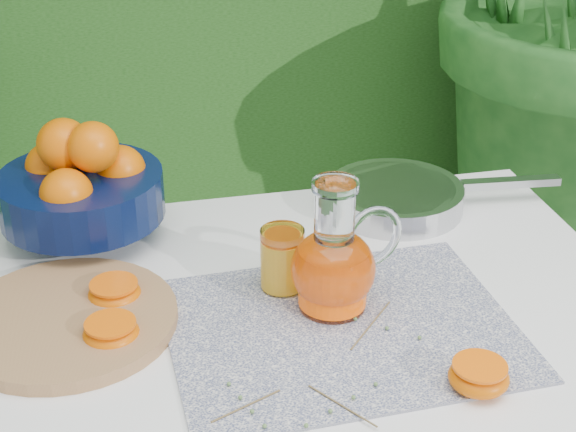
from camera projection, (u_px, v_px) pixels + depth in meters
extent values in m
cube|color=white|center=(291.00, 315.00, 1.26)|extent=(1.00, 0.70, 0.04)
cylinder|color=white|center=(15.00, 424.00, 1.61)|extent=(0.04, 0.04, 0.71)
cylinder|color=white|center=(474.00, 359.00, 1.78)|extent=(0.04, 0.04, 0.71)
cube|color=#0B1641|center=(342.00, 329.00, 1.20)|extent=(0.48, 0.38, 0.00)
cylinder|color=olive|center=(67.00, 320.00, 1.20)|extent=(0.32, 0.32, 0.02)
cylinder|color=black|center=(86.00, 226.00, 1.41)|extent=(0.12, 0.12, 0.04)
cylinder|color=black|center=(82.00, 195.00, 1.38)|extent=(0.33, 0.33, 0.07)
sphere|color=#E15F02|center=(51.00, 167.00, 1.40)|extent=(0.10, 0.10, 0.08)
sphere|color=#E15F02|center=(120.00, 170.00, 1.39)|extent=(0.10, 0.10, 0.08)
sphere|color=#E15F02|center=(67.00, 195.00, 1.32)|extent=(0.10, 0.10, 0.08)
sphere|color=#E15F02|center=(92.00, 159.00, 1.43)|extent=(0.10, 0.10, 0.08)
sphere|color=#E15F02|center=(64.00, 145.00, 1.35)|extent=(0.10, 0.10, 0.08)
sphere|color=#E15F02|center=(93.00, 147.00, 1.33)|extent=(0.10, 0.10, 0.08)
cylinder|color=white|center=(332.00, 304.00, 1.24)|extent=(0.11, 0.11, 0.01)
ellipsoid|color=white|center=(333.00, 269.00, 1.21)|extent=(0.14, 0.14, 0.11)
cylinder|color=white|center=(335.00, 213.00, 1.17)|extent=(0.07, 0.07, 0.08)
cylinder|color=white|center=(335.00, 186.00, 1.15)|extent=(0.08, 0.08, 0.01)
torus|color=white|center=(372.00, 237.00, 1.22)|extent=(0.09, 0.03, 0.09)
cylinder|color=#E94D05|center=(333.00, 276.00, 1.22)|extent=(0.12, 0.12, 0.08)
cylinder|color=white|center=(282.00, 259.00, 1.26)|extent=(0.08, 0.08, 0.09)
cylinder|color=gold|center=(282.00, 264.00, 1.27)|extent=(0.07, 0.07, 0.08)
cylinder|color=#DC6706|center=(282.00, 240.00, 1.25)|extent=(0.07, 0.07, 0.00)
cylinder|color=#ACADB1|center=(395.00, 197.00, 1.50)|extent=(0.25, 0.25, 0.04)
cylinder|color=silver|center=(396.00, 188.00, 1.49)|extent=(0.22, 0.22, 0.01)
cube|color=#ACADB1|center=(511.00, 183.00, 1.52)|extent=(0.18, 0.04, 0.01)
ellipsoid|color=#E15F02|center=(111.00, 334.00, 1.16)|extent=(0.09, 0.09, 0.04)
cylinder|color=#DC6706|center=(110.00, 324.00, 1.15)|extent=(0.08, 0.08, 0.00)
ellipsoid|color=#E15F02|center=(115.00, 294.00, 1.24)|extent=(0.09, 0.09, 0.04)
cylinder|color=#DC6706|center=(114.00, 284.00, 1.23)|extent=(0.08, 0.08, 0.00)
ellipsoid|color=#E15F02|center=(479.00, 377.00, 1.08)|extent=(0.09, 0.09, 0.04)
cylinder|color=#DC6706|center=(480.00, 366.00, 1.07)|extent=(0.08, 0.08, 0.00)
cylinder|color=brown|center=(342.00, 406.00, 1.05)|extent=(0.06, 0.09, 0.00)
sphere|color=#53753D|center=(306.00, 425.00, 1.02)|extent=(0.01, 0.01, 0.01)
sphere|color=#53753D|center=(330.00, 411.00, 1.04)|extent=(0.01, 0.01, 0.01)
sphere|color=#53753D|center=(354.00, 397.00, 1.06)|extent=(0.01, 0.01, 0.01)
sphere|color=#53753D|center=(376.00, 384.00, 1.08)|extent=(0.01, 0.01, 0.01)
cylinder|color=brown|center=(371.00, 325.00, 1.20)|extent=(0.09, 0.10, 0.00)
sphere|color=#53753D|center=(325.00, 310.00, 1.22)|extent=(0.01, 0.01, 0.01)
sphere|color=#53753D|center=(355.00, 319.00, 1.21)|extent=(0.01, 0.01, 0.01)
sphere|color=#53753D|center=(387.00, 328.00, 1.19)|extent=(0.01, 0.01, 0.01)
sphere|color=#53753D|center=(420.00, 337.00, 1.17)|extent=(0.01, 0.01, 0.01)
cylinder|color=brown|center=(246.00, 406.00, 1.05)|extent=(0.09, 0.04, 0.00)
sphere|color=#53753D|center=(265.00, 426.00, 1.01)|extent=(0.01, 0.01, 0.01)
sphere|color=#53753D|center=(252.00, 411.00, 1.04)|extent=(0.01, 0.01, 0.01)
sphere|color=#53753D|center=(240.00, 397.00, 1.06)|extent=(0.01, 0.01, 0.01)
sphere|color=#53753D|center=(229.00, 384.00, 1.08)|extent=(0.01, 0.01, 0.01)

